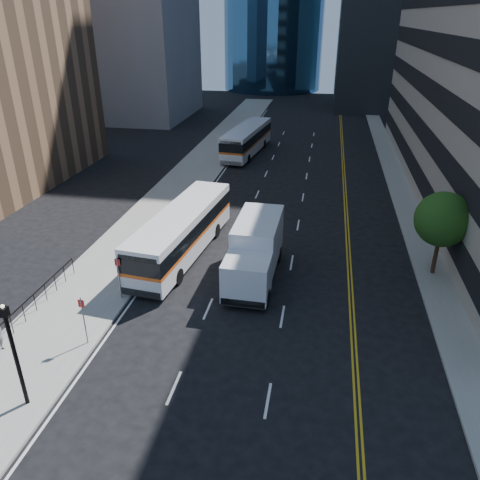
{
  "coord_description": "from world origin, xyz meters",
  "views": [
    {
      "loc": [
        1.96,
        -18.34,
        14.24
      ],
      "look_at": [
        -2.29,
        4.96,
        2.8
      ],
      "focal_mm": 35.0,
      "sensor_mm": 36.0,
      "label": 1
    }
  ],
  "objects_px": {
    "street_tree": "(443,220)",
    "bus_rear": "(247,139)",
    "lamp_post": "(14,352)",
    "bus_front": "(182,231)",
    "box_truck": "(255,251)"
  },
  "relations": [
    {
      "from": "street_tree",
      "to": "bus_rear",
      "type": "bearing_deg",
      "value": 122.02
    },
    {
      "from": "lamp_post",
      "to": "bus_rear",
      "type": "distance_m",
      "value": 39.04
    },
    {
      "from": "street_tree",
      "to": "bus_front",
      "type": "bearing_deg",
      "value": -179.46
    },
    {
      "from": "street_tree",
      "to": "lamp_post",
      "type": "xyz_separation_m",
      "value": [
        -18.0,
        -14.0,
        -0.92
      ]
    },
    {
      "from": "lamp_post",
      "to": "box_truck",
      "type": "distance_m",
      "value": 13.89
    },
    {
      "from": "lamp_post",
      "to": "bus_front",
      "type": "height_order",
      "value": "lamp_post"
    },
    {
      "from": "bus_front",
      "to": "bus_rear",
      "type": "height_order",
      "value": "bus_front"
    },
    {
      "from": "street_tree",
      "to": "box_truck",
      "type": "distance_m",
      "value": 10.94
    },
    {
      "from": "street_tree",
      "to": "bus_rear",
      "type": "relative_size",
      "value": 0.43
    },
    {
      "from": "lamp_post",
      "to": "bus_front",
      "type": "distance_m",
      "value": 14.1
    },
    {
      "from": "bus_front",
      "to": "bus_rear",
      "type": "relative_size",
      "value": 1.01
    },
    {
      "from": "bus_front",
      "to": "bus_rear",
      "type": "bearing_deg",
      "value": 96.26
    },
    {
      "from": "bus_rear",
      "to": "box_truck",
      "type": "bearing_deg",
      "value": -72.53
    },
    {
      "from": "street_tree",
      "to": "lamp_post",
      "type": "bearing_deg",
      "value": -142.13
    },
    {
      "from": "bus_rear",
      "to": "street_tree",
      "type": "bearing_deg",
      "value": -51.04
    }
  ]
}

